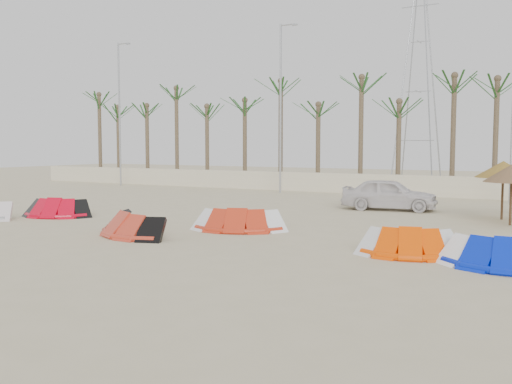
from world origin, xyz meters
The scene contains 13 objects.
ground centered at (0.00, 0.00, 0.00)m, with size 120.00×120.00×0.00m, color tan.
boundary_wall centered at (0.00, 22.00, 0.65)m, with size 60.00×0.30×1.30m, color beige.
palm_line centered at (0.67, 23.50, 6.44)m, with size 52.00×4.00×7.70m.
lamp_a centered at (-19.96, 20.00, 5.77)m, with size 1.25×0.14×11.00m.
lamp_b centered at (-5.96, 20.00, 5.77)m, with size 1.25×0.14×11.00m.
pylon centered at (1.00, 28.00, 0.00)m, with size 3.00×3.00×14.00m, color #A5A8AD, non-canonical shape.
kite_red_left centered at (-8.80, 4.04, 0.42)m, with size 3.41×2.37×0.90m.
kite_red_mid centered at (-2.39, 1.76, 0.42)m, with size 4.10×2.82×0.90m.
kite_red_right centered at (0.28, 4.49, 0.42)m, with size 3.74×2.46×0.90m.
kite_orange centered at (7.04, 2.65, 0.42)m, with size 3.20×2.12×0.90m.
parasol_left centered at (8.39, 12.43, 2.14)m, with size 2.31×2.31×2.49m.
parasol_mid centered at (8.88, 10.70, 2.06)m, with size 2.16×2.16×2.41m.
car centered at (3.18, 13.62, 0.77)m, with size 1.83×4.55×1.55m, color silver.
Camera 1 is at (11.02, -13.67, 3.15)m, focal length 40.00 mm.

